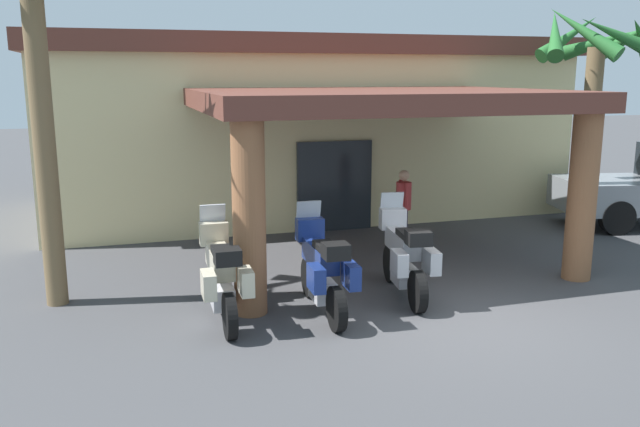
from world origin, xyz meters
TOP-DOWN VIEW (x-y plane):
  - ground_plane at (0.00, 0.00)m, footprint 80.00×80.00m
  - motel_building at (-0.00, 8.77)m, footprint 13.35×11.41m
  - motorcycle_cream at (-3.43, 0.97)m, footprint 0.71×2.21m
  - motorcycle_blue at (-1.92, 0.81)m, footprint 0.71×2.21m
  - motorcycle_silver at (-0.40, 1.15)m, footprint 0.81×2.21m
  - pedestrian at (0.89, 4.10)m, footprint 0.32×0.53m
  - palm_tree_near_portico at (5.43, 4.05)m, footprint 2.74×2.77m
  - palm_tree_roadside at (-5.84, 2.49)m, footprint 2.39×2.47m

SIDE VIEW (x-z plane):
  - ground_plane at x=0.00m, z-range 0.00..0.00m
  - motorcycle_cream at x=-3.43m, z-range -0.11..1.50m
  - motorcycle_blue at x=-1.92m, z-range -0.11..1.50m
  - motorcycle_silver at x=-0.40m, z-range -0.11..1.50m
  - pedestrian at x=0.89m, z-range 0.13..1.77m
  - motel_building at x=0.00m, z-range 0.05..4.54m
  - palm_tree_near_portico at x=5.43m, z-range 1.19..6.34m
  - palm_tree_roadside at x=-5.84m, z-range 1.42..7.39m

